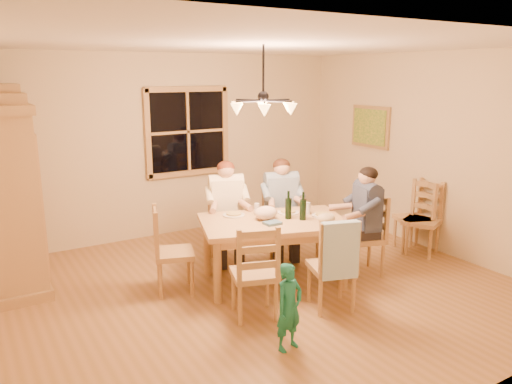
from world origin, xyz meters
TOP-DOWN VIEW (x-y plane):
  - floor at (0.00, 0.00)m, footprint 5.50×5.50m
  - ceiling at (0.00, 0.00)m, footprint 5.50×5.00m
  - wall_back at (0.00, 2.50)m, footprint 5.50×0.02m
  - wall_right at (2.75, 0.00)m, footprint 0.02×5.00m
  - window at (0.20, 2.47)m, footprint 1.30×0.06m
  - painting at (2.71, 1.20)m, footprint 0.06×0.78m
  - chandelier at (-0.00, 0.00)m, footprint 0.77×0.68m
  - armoire at (-2.42, 1.60)m, footprint 0.66×1.40m
  - dining_table at (0.21, 0.11)m, footprint 1.88×1.47m
  - chair_far_left at (0.06, 0.98)m, footprint 0.55×0.53m
  - chair_far_right at (0.76, 0.75)m, footprint 0.55×0.53m
  - chair_near_left at (-0.42, -0.51)m, footprint 0.55×0.53m
  - chair_near_right at (0.37, -0.76)m, footprint 0.55×0.53m
  - chair_end_left at (-0.88, 0.46)m, footprint 0.53×0.55m
  - chair_end_right at (1.30, -0.25)m, footprint 0.53×0.55m
  - adult_woman at (0.06, 0.98)m, footprint 0.49×0.52m
  - adult_plaid_man at (0.76, 0.75)m, footprint 0.49×0.52m
  - adult_slate_man at (1.30, -0.25)m, footprint 0.52×0.49m
  - towel at (0.31, -0.94)m, footprint 0.39×0.21m
  - wine_bottle_a at (0.39, 0.07)m, footprint 0.08×0.08m
  - wine_bottle_b at (0.51, -0.06)m, footprint 0.08×0.08m
  - plate_woman at (-0.10, 0.50)m, footprint 0.26×0.26m
  - plate_plaid at (0.52, 0.26)m, footprint 0.26×0.26m
  - plate_slate at (0.79, -0.07)m, footprint 0.26×0.26m
  - wine_glass_a at (0.16, 0.39)m, footprint 0.06×0.06m
  - wine_glass_b at (0.70, 0.11)m, footprint 0.06×0.06m
  - cap at (0.66, -0.30)m, footprint 0.20×0.20m
  - napkin at (0.11, -0.03)m, footprint 0.21×0.19m
  - cloth_bundle at (0.16, 0.19)m, footprint 0.28×0.22m
  - child at (-0.48, -1.20)m, footprint 0.33×0.25m
  - chair_spare_front at (2.45, 0.00)m, footprint 0.55×0.56m
  - chair_spare_back at (2.45, -0.14)m, footprint 0.56×0.57m

SIDE VIEW (x-z plane):
  - floor at x=0.00m, z-range 0.00..0.00m
  - chair_far_left at x=0.06m, z-range -0.19..0.80m
  - chair_far_right at x=0.76m, z-range -0.19..0.80m
  - chair_near_left at x=-0.42m, z-range -0.19..0.80m
  - chair_near_right at x=0.37m, z-range -0.19..0.80m
  - chair_end_left at x=-0.88m, z-range -0.19..0.80m
  - chair_end_right at x=1.30m, z-range -0.19..0.80m
  - chair_spare_front at x=2.45m, z-range -0.19..0.80m
  - chair_spare_back at x=2.45m, z-range -0.19..0.80m
  - child at x=-0.48m, z-range 0.00..0.81m
  - dining_table at x=0.21m, z-range 0.27..1.03m
  - towel at x=0.31m, z-range 0.41..0.99m
  - plate_woman at x=-0.10m, z-range 0.76..0.78m
  - plate_plaid at x=0.52m, z-range 0.76..0.78m
  - plate_slate at x=0.79m, z-range 0.76..0.78m
  - napkin at x=0.11m, z-range 0.76..0.79m
  - cap at x=0.66m, z-range 0.76..0.87m
  - wine_glass_a at x=0.16m, z-range 0.76..0.90m
  - wine_glass_b at x=0.70m, z-range 0.76..0.90m
  - cloth_bundle at x=0.16m, z-range 0.76..0.91m
  - adult_woman at x=0.06m, z-range 0.40..1.28m
  - adult_plaid_man at x=0.76m, z-range 0.40..1.28m
  - adult_slate_man at x=1.30m, z-range 0.40..1.28m
  - wine_bottle_a at x=0.39m, z-range 0.76..1.09m
  - wine_bottle_b at x=0.51m, z-range 0.76..1.09m
  - armoire at x=-2.42m, z-range -0.09..2.21m
  - wall_back at x=0.00m, z-range 0.00..2.70m
  - wall_right at x=2.75m, z-range 0.00..2.70m
  - window at x=0.20m, z-range 0.90..2.20m
  - painting at x=2.71m, z-range 1.28..1.92m
  - chandelier at x=0.00m, z-range 1.72..2.43m
  - ceiling at x=0.00m, z-range 2.69..2.71m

